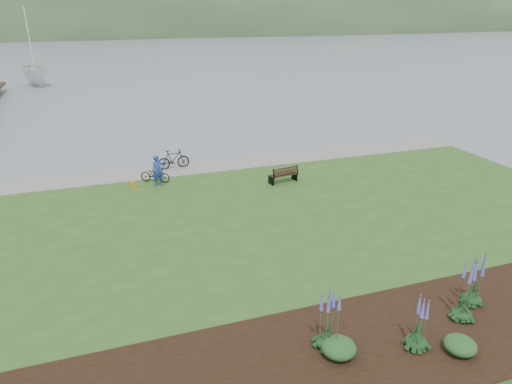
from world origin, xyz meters
The scene contains 17 objects.
ground centered at (0.00, 0.00, 0.00)m, with size 600.00×600.00×0.00m, color slate.
lawn centered at (0.00, -2.00, 0.20)m, with size 34.00×20.00×0.40m, color #2C561E.
shoreline_path centered at (0.00, 6.90, 0.42)m, with size 34.00×2.20×0.03m, color gray.
garden_bed centered at (3.00, -9.80, 0.42)m, with size 24.00×4.40×0.04m, color black.
far_hillside centered at (20.00, 170.00, 0.00)m, with size 580.00×80.00×38.00m, color #36532E, non-canonical shape.
park_bench centered at (3.39, 2.98, 0.87)m, with size 1.62×0.89×0.95m.
person centered at (-3.09, 4.67, 1.38)m, with size 0.71×0.49×1.96m, color #21449A.
bicycle_a centered at (-3.18, 5.30, 0.83)m, with size 1.65×0.58×0.86m, color black.
bicycle_b centered at (-1.87, 7.20, 0.97)m, with size 1.90×0.55×1.14m, color black.
sailboat centered at (-12.88, 46.46, 0.00)m, with size 11.37×11.57×29.97m, color silver.
pannier centered at (-4.40, 4.93, 0.56)m, with size 0.19×0.30×0.32m, color orange.
echium_0 centered at (4.08, -9.62, 1.28)m, with size 0.62×0.62×2.20m.
echium_1 centered at (4.92, -9.11, 1.24)m, with size 0.62×0.62×2.00m.
echium_4 centered at (-0.36, -9.45, 1.40)m, with size 0.62×0.62×2.23m.
echium_5 centered at (1.98, -10.22, 1.13)m, with size 0.62×0.62×1.88m.
shrub_0 centered at (-0.21, -9.83, 0.68)m, with size 0.95×0.95×0.48m, color #1E4C21.
shrub_1 centered at (2.98, -10.79, 0.66)m, with size 0.88×0.88×0.44m, color #1E4C21.
Camera 1 is at (-5.48, -18.39, 9.16)m, focal length 32.00 mm.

